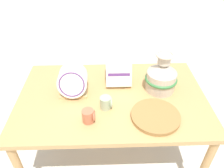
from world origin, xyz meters
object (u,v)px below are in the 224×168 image
wicker_charger_stack (155,116)px  dish_rack_round_plates (73,84)px  mug_sage_glaze (106,103)px  ceramic_vase (162,76)px  mug_terracotta_glaze (89,116)px  dish_rack_square_plates (118,75)px

wicker_charger_stack → dish_rack_round_plates: bearing=155.2°
mug_sage_glaze → ceramic_vase: bearing=25.2°
dish_rack_round_plates → mug_terracotta_glaze: 0.31m
mug_sage_glaze → mug_terracotta_glaze: size_ratio=1.00×
ceramic_vase → mug_terracotta_glaze: (-0.53, -0.32, -0.08)m
dish_rack_square_plates → mug_sage_glaze: 0.31m
dish_rack_round_plates → mug_sage_glaze: bearing=-33.1°
mug_sage_glaze → mug_terracotta_glaze: same height
dish_rack_square_plates → mug_sage_glaze: (-0.10, -0.29, -0.03)m
mug_sage_glaze → mug_terracotta_glaze: (-0.11, -0.12, 0.00)m
dish_rack_round_plates → mug_sage_glaze: size_ratio=2.48×
ceramic_vase → mug_sage_glaze: (-0.42, -0.20, -0.08)m
dish_rack_round_plates → dish_rack_square_plates: size_ratio=1.07×
dish_rack_round_plates → mug_terracotta_glaze: bearing=-65.6°
dish_rack_round_plates → dish_rack_square_plates: (0.34, 0.13, -0.03)m
wicker_charger_stack → dish_rack_square_plates: bearing=119.8°
wicker_charger_stack → mug_terracotta_glaze: mug_terracotta_glaze is taller
ceramic_vase → dish_rack_round_plates: bearing=-176.6°
wicker_charger_stack → mug_terracotta_glaze: bearing=-177.8°
ceramic_vase → wicker_charger_stack: size_ratio=0.97×
ceramic_vase → dish_rack_round_plates: ceramic_vase is taller
ceramic_vase → dish_rack_square_plates: 0.33m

